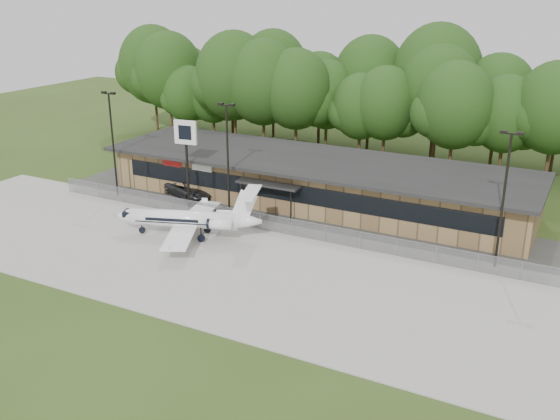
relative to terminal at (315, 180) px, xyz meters
The scene contains 12 objects.
ground 24.04m from the terminal, 89.99° to the right, with size 160.00×160.00×0.00m, color #314217.
apron 16.08m from the terminal, 89.99° to the right, with size 64.00×18.00×0.08m, color #9E9B93.
parking_lot 4.93m from the terminal, 89.96° to the right, with size 50.00×9.00×0.06m, color #383835.
terminal is the anchor object (origin of this frame).
fence 9.05m from the terminal, 89.98° to the right, with size 46.00×0.04×1.52m.
treeline 18.83m from the terminal, 89.99° to the left, with size 72.00×12.00×15.00m, color #1F3811, non-canonical shape.
light_pole_left 19.84m from the terminal, 157.54° to the right, with size 1.55×0.30×10.23m.
light_pole_mid 9.73m from the terminal, 123.89° to the right, with size 1.55×0.30×10.23m.
light_pole_right 19.85m from the terminal, 22.45° to the right, with size 1.55×0.30×10.23m.
business_jet 14.04m from the terminal, 111.94° to the right, with size 12.56×11.25×4.28m.
suv 12.37m from the terminal, 158.95° to the right, with size 2.76×5.98×1.66m, color #323335.
pole_sign 12.66m from the terminal, 143.32° to the right, with size 2.18×0.52×8.27m.
Camera 1 is at (23.33, -27.83, 19.63)m, focal length 40.00 mm.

